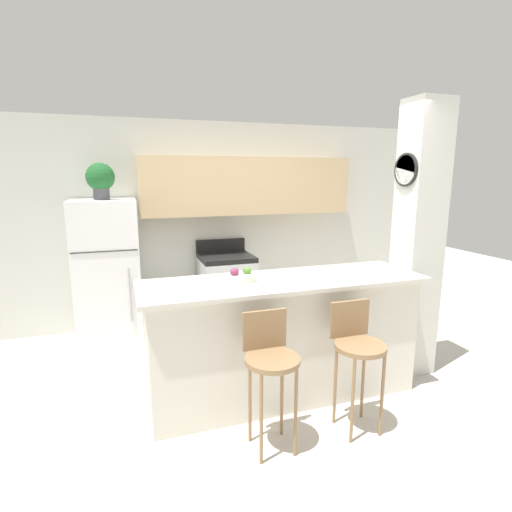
{
  "coord_description": "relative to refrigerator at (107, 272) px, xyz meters",
  "views": [
    {
      "loc": [
        -1.24,
        -2.95,
        1.89
      ],
      "look_at": [
        0.0,
        0.74,
        1.1
      ],
      "focal_mm": 28.0,
      "sensor_mm": 36.0,
      "label": 1
    }
  ],
  "objects": [
    {
      "name": "ground_plane",
      "position": [
        1.44,
        -1.76,
        -0.81
      ],
      "size": [
        14.0,
        14.0,
        0.0
      ],
      "primitive_type": "plane",
      "color": "beige"
    },
    {
      "name": "wall_back",
      "position": [
        1.56,
        0.3,
        0.67
      ],
      "size": [
        5.6,
        0.38,
        2.55
      ],
      "color": "silver",
      "rests_on": "ground_plane"
    },
    {
      "name": "pillar_right",
      "position": [
        2.79,
        -1.72,
        0.47
      ],
      "size": [
        0.38,
        0.32,
        2.55
      ],
      "color": "silver",
      "rests_on": "ground_plane"
    },
    {
      "name": "counter_bar",
      "position": [
        1.44,
        -1.76,
        -0.28
      ],
      "size": [
        2.37,
        0.72,
        1.05
      ],
      "color": "silver",
      "rests_on": "ground_plane"
    },
    {
      "name": "refrigerator",
      "position": [
        0.0,
        0.0,
        0.0
      ],
      "size": [
        0.7,
        0.66,
        1.62
      ],
      "color": "white",
      "rests_on": "ground_plane"
    },
    {
      "name": "stove_range",
      "position": [
        1.4,
        0.03,
        -0.35
      ],
      "size": [
        0.65,
        0.62,
        1.07
      ],
      "color": "silver",
      "rests_on": "ground_plane"
    },
    {
      "name": "bar_stool_left",
      "position": [
        1.1,
        -2.35,
        -0.16
      ],
      "size": [
        0.38,
        0.38,
        0.97
      ],
      "color": "olive",
      "rests_on": "ground_plane"
    },
    {
      "name": "bar_stool_right",
      "position": [
        1.78,
        -2.35,
        -0.16
      ],
      "size": [
        0.38,
        0.38,
        0.97
      ],
      "color": "olive",
      "rests_on": "ground_plane"
    },
    {
      "name": "potted_plant_on_fridge",
      "position": [
        -0.0,
        0.0,
        1.04
      ],
      "size": [
        0.3,
        0.3,
        0.4
      ],
      "color": "#4C4C51",
      "rests_on": "refrigerator"
    },
    {
      "name": "fruit_bowl",
      "position": [
        1.09,
        -1.69,
        0.27
      ],
      "size": [
        0.25,
        0.25,
        0.11
      ],
      "color": "silver",
      "rests_on": "counter_bar"
    },
    {
      "name": "trash_bin",
      "position": [
        0.57,
        -0.22,
        -0.62
      ],
      "size": [
        0.28,
        0.28,
        0.38
      ],
      "color": "black",
      "rests_on": "ground_plane"
    }
  ]
}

